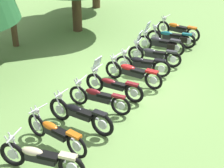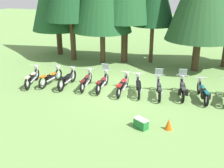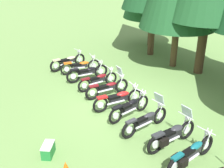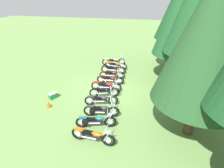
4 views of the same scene
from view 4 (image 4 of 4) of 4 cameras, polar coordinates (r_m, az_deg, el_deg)
ground_plane at (r=14.23m, az=-1.27°, el=-2.00°), size 80.00×80.00×0.00m
motorcycle_0 at (r=18.95m, az=0.57°, el=7.20°), size 0.89×2.34×1.02m
motorcycle_1 at (r=17.93m, az=1.21°, el=6.00°), size 0.68×2.30×1.01m
motorcycle_2 at (r=16.93m, az=0.49°, el=4.71°), size 0.60×2.36×1.04m
motorcycle_3 at (r=15.88m, az=0.12°, el=3.06°), size 0.71×2.24×1.00m
motorcycle_4 at (r=14.99m, az=-0.40°, el=1.54°), size 0.65×2.28×1.37m
motorcycle_5 at (r=13.93m, az=-1.73°, el=-0.53°), size 0.62×2.40×1.01m
motorcycle_6 at (r=13.18m, az=-2.25°, el=-2.30°), size 0.85×2.17×1.01m
motorcycle_7 at (r=12.25m, az=-3.19°, el=-4.86°), size 0.78×2.26×1.36m
motorcycle_8 at (r=11.20m, az=-3.45°, el=-8.11°), size 0.80×2.22×1.38m
motorcycle_9 at (r=10.44m, az=-5.25°, el=-11.49°), size 0.89×2.28×1.01m
motorcycle_10 at (r=9.54m, az=-5.94°, el=-15.83°), size 0.74×2.37×1.02m
pine_tree_0 at (r=19.81m, az=23.99°, el=21.69°), size 4.18×4.18×9.46m
pine_tree_1 at (r=17.75m, az=21.12°, el=22.53°), size 4.05×4.05×8.97m
pine_tree_2 at (r=15.33m, az=22.49°, el=22.11°), size 4.34×4.34×9.81m
pine_tree_4 at (r=12.30m, az=30.07°, el=16.46°), size 3.18×3.18×7.99m
pine_tree_5 at (r=8.85m, az=28.90°, el=13.95°), size 4.48×4.48×8.69m
picnic_cooler at (r=13.79m, az=-18.00°, el=-3.47°), size 0.69×0.59×0.43m
traffic_cone at (r=12.85m, az=-19.31°, el=-5.99°), size 0.32×0.32×0.48m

